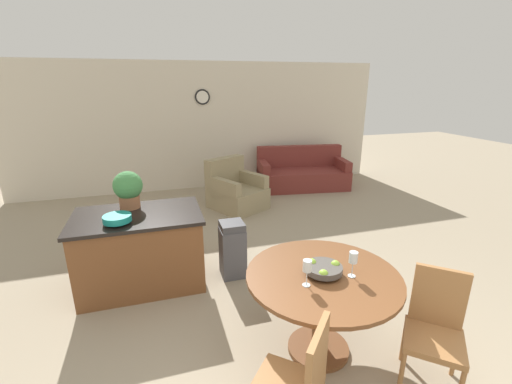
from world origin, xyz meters
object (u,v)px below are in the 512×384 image
object	(u,v)px
dining_chair_near_right	(435,325)
wine_glass_left	(307,267)
wine_glass_right	(353,258)
couch	(302,174)
dining_table	(322,292)
teal_bowl	(117,219)
potted_plant	(128,188)
kitchen_island	(141,250)
armchair	(236,192)
fruit_bowl	(324,268)
trash_bin	(233,249)
dining_chair_near_left	(298,382)

from	to	relation	value
dining_chair_near_right	wine_glass_left	size ratio (longest dim) A/B	4.26
wine_glass_right	couch	bearing A→B (deg)	70.25
dining_table	teal_bowl	world-z (taller)	teal_bowl
dining_table	dining_chair_near_right	distance (m)	0.88
wine_glass_right	potted_plant	xyz separation A→B (m)	(-1.79, 1.91, 0.18)
dining_table	kitchen_island	xyz separation A→B (m)	(-1.50, 1.57, -0.15)
armchair	fruit_bowl	bearing A→B (deg)	-120.06
fruit_bowl	trash_bin	distance (m)	1.59
kitchen_island	armchair	xyz separation A→B (m)	(1.65, 2.19, -0.14)
armchair	dining_chair_near_left	bearing A→B (deg)	-126.34
dining_chair_near_left	wine_glass_left	distance (m)	0.80
dining_chair_near_left	fruit_bowl	bearing A→B (deg)	5.15
dining_table	kitchen_island	bearing A→B (deg)	133.68
potted_plant	trash_bin	world-z (taller)	potted_plant
teal_bowl	couch	world-z (taller)	teal_bowl
wine_glass_right	dining_chair_near_right	bearing A→B (deg)	-40.96
teal_bowl	trash_bin	bearing A→B (deg)	4.30
wine_glass_right	dining_chair_near_left	bearing A→B (deg)	-140.25
wine_glass_left	teal_bowl	world-z (taller)	wine_glass_left
trash_bin	dining_chair_near_right	bearing A→B (deg)	-59.78
dining_table	dining_chair_near_right	xyz separation A→B (m)	(0.70, -0.52, -0.09)
dining_chair_near_right	fruit_bowl	distance (m)	0.93
teal_bowl	armchair	xyz separation A→B (m)	(1.83, 2.41, -0.63)
fruit_bowl	kitchen_island	size ratio (longest dim) A/B	0.22
dining_chair_near_left	trash_bin	world-z (taller)	dining_chair_near_left
teal_bowl	couch	bearing A→B (deg)	42.32
teal_bowl	couch	size ratio (longest dim) A/B	0.14
potted_plant	armchair	world-z (taller)	potted_plant
dining_table	teal_bowl	size ratio (longest dim) A/B	4.48
armchair	potted_plant	bearing A→B (deg)	-159.36
potted_plant	armchair	bearing A→B (deg)	48.35
wine_glass_left	dining_table	bearing A→B (deg)	27.83
potted_plant	wine_glass_right	bearing A→B (deg)	-46.95
armchair	teal_bowl	bearing A→B (deg)	-154.99
dining_table	dining_chair_near_left	world-z (taller)	dining_chair_near_left
dining_table	potted_plant	xyz separation A→B (m)	(-1.58, 1.82, 0.52)
wine_glass_right	potted_plant	size ratio (longest dim) A/B	0.50
dining_chair_near_right	wine_glass_right	size ratio (longest dim) A/B	4.26
dining_table	wine_glass_right	world-z (taller)	wine_glass_right
wine_glass_right	armchair	world-z (taller)	wine_glass_right
potted_plant	trash_bin	size ratio (longest dim) A/B	0.62
fruit_bowl	teal_bowl	xyz separation A→B (m)	(-1.68, 1.35, 0.11)
kitchen_island	couch	xyz separation A→B (m)	(3.40, 3.04, -0.14)
armchair	dining_chair_near_right	bearing A→B (deg)	-110.40
dining_table	armchair	bearing A→B (deg)	87.66
potted_plant	armchair	xyz separation A→B (m)	(1.73, 1.95, -0.81)
kitchen_island	teal_bowl	size ratio (longest dim) A/B	4.88
kitchen_island	teal_bowl	bearing A→B (deg)	-130.05
dining_chair_near_right	trash_bin	size ratio (longest dim) A/B	1.34
fruit_bowl	couch	xyz separation A→B (m)	(1.90, 4.61, -0.53)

